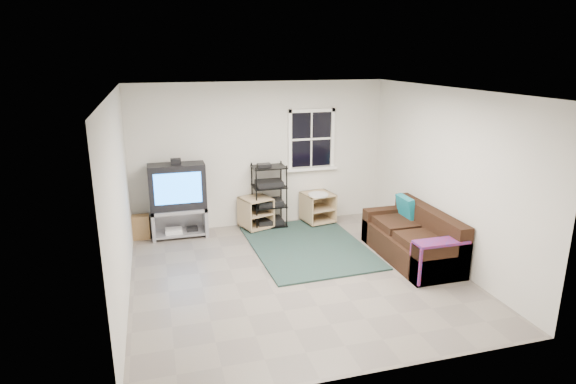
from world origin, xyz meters
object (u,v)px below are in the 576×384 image
object	(u,v)px
side_table_right	(317,205)
sofa	(413,240)
side_table_left	(255,212)
av_rack	(269,200)
tv_unit	(178,194)

from	to	relation	value
side_table_right	sofa	world-z (taller)	sofa
sofa	side_table_left	bearing A→B (deg)	136.48
av_rack	side_table_left	world-z (taller)	av_rack
av_rack	side_table_right	bearing A→B (deg)	-1.39
av_rack	sofa	xyz separation A→B (m)	(1.80, -1.97, -0.21)
tv_unit	sofa	xyz separation A→B (m)	(3.41, -1.94, -0.46)
side_table_left	side_table_right	bearing A→B (deg)	-1.26
av_rack	side_table_left	bearing A→B (deg)	179.18
side_table_left	sofa	bearing A→B (deg)	-43.52
tv_unit	side_table_right	world-z (taller)	tv_unit
side_table_right	side_table_left	bearing A→B (deg)	178.74
tv_unit	sofa	world-z (taller)	tv_unit
side_table_right	sofa	xyz separation A→B (m)	(0.90, -1.95, -0.04)
av_rack	sofa	world-z (taller)	av_rack
side_table_right	sofa	size ratio (longest dim) A/B	0.33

